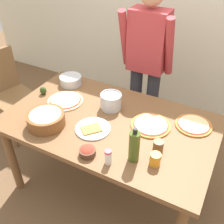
% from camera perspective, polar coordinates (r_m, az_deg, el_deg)
% --- Properties ---
extents(ground, '(8.00, 8.00, 0.00)m').
position_cam_1_polar(ground, '(2.58, -0.54, -15.19)').
color(ground, brown).
extents(dining_table, '(1.60, 0.96, 0.76)m').
position_cam_1_polar(dining_table, '(2.10, -0.64, -3.81)').
color(dining_table, brown).
rests_on(dining_table, ground).
extents(person_cook, '(0.49, 0.25, 1.62)m').
position_cam_1_polar(person_cook, '(2.54, 7.38, 10.85)').
color(person_cook, '#2D2D38').
rests_on(person_cook, ground).
extents(chair_wooden_left, '(0.49, 0.49, 0.95)m').
position_cam_1_polar(chair_wooden_left, '(3.03, -21.28, 4.37)').
color(chair_wooden_left, brown).
rests_on(chair_wooden_left, ground).
extents(pizza_raw_on_board, '(0.30, 0.30, 0.02)m').
position_cam_1_polar(pizza_raw_on_board, '(2.28, -9.90, 2.39)').
color(pizza_raw_on_board, beige).
rests_on(pizza_raw_on_board, dining_table).
extents(pizza_cooked_on_tray, '(0.27, 0.27, 0.02)m').
position_cam_1_polar(pizza_cooked_on_tray, '(2.08, 16.99, -2.63)').
color(pizza_cooked_on_tray, '#C67A33').
rests_on(pizza_cooked_on_tray, dining_table).
extents(pizza_second_cooked, '(0.30, 0.30, 0.02)m').
position_cam_1_polar(pizza_second_cooked, '(2.01, 8.25, -2.76)').
color(pizza_second_cooked, '#C67A33').
rests_on(pizza_second_cooked, dining_table).
extents(plate_with_slice, '(0.26, 0.26, 0.02)m').
position_cam_1_polar(plate_with_slice, '(1.96, -4.15, -3.57)').
color(plate_with_slice, white).
rests_on(plate_with_slice, dining_table).
extents(popcorn_bowl, '(0.28, 0.28, 0.11)m').
position_cam_1_polar(popcorn_bowl, '(2.03, -13.92, -1.29)').
color(popcorn_bowl, brown).
rests_on(popcorn_bowl, dining_table).
extents(mixing_bowl_steel, '(0.20, 0.20, 0.08)m').
position_cam_1_polar(mixing_bowl_steel, '(2.50, -8.77, 6.70)').
color(mixing_bowl_steel, '#B7B7BC').
rests_on(mixing_bowl_steel, dining_table).
extents(small_sauce_bowl, '(0.11, 0.11, 0.06)m').
position_cam_1_polar(small_sauce_bowl, '(1.76, -5.26, -8.35)').
color(small_sauce_bowl, '#4C2D1E').
rests_on(small_sauce_bowl, dining_table).
extents(olive_oil_bottle, '(0.07, 0.07, 0.26)m').
position_cam_1_polar(olive_oil_bottle, '(1.67, 4.75, -7.29)').
color(olive_oil_bottle, '#47561E').
rests_on(olive_oil_bottle, dining_table).
extents(steel_pot, '(0.17, 0.17, 0.13)m').
position_cam_1_polar(steel_pot, '(2.14, -0.23, 2.35)').
color(steel_pot, '#B7B7BC').
rests_on(steel_pot, dining_table).
extents(cup_orange, '(0.07, 0.07, 0.08)m').
position_cam_1_polar(cup_orange, '(1.71, 9.18, -9.91)').
color(cup_orange, orange).
rests_on(cup_orange, dining_table).
extents(cup_small_brown, '(0.07, 0.07, 0.08)m').
position_cam_1_polar(cup_small_brown, '(1.80, 9.81, -7.21)').
color(cup_small_brown, brown).
rests_on(cup_small_brown, dining_table).
extents(salt_shaker, '(0.04, 0.04, 0.11)m').
position_cam_1_polar(salt_shaker, '(1.69, -0.81, -9.55)').
color(salt_shaker, white).
rests_on(salt_shaker, dining_table).
extents(avocado, '(0.06, 0.06, 0.07)m').
position_cam_1_polar(avocado, '(2.41, -14.45, 4.44)').
color(avocado, '#2D4219').
rests_on(avocado, dining_table).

